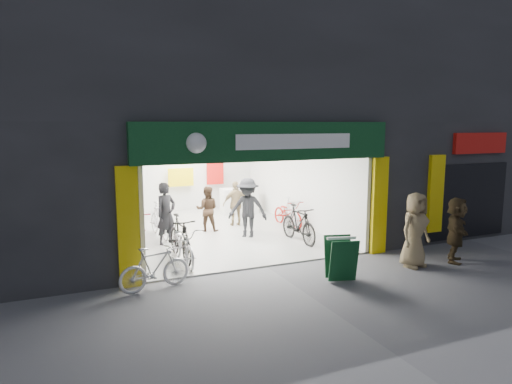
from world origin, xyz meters
TOP-DOWN VIEW (x-y plane):
  - ground at (0.00, 0.00)m, footprint 60.00×60.00m
  - building at (0.91, 4.99)m, footprint 17.00×10.27m
  - bike_left_front at (-1.80, 1.04)m, footprint 0.65×1.86m
  - bike_left_midfront at (-1.80, 1.36)m, footprint 0.58×1.95m
  - bike_left_midback at (-2.50, 3.47)m, footprint 0.89×1.93m
  - bike_left_back at (-1.80, 3.96)m, footprint 0.66×1.85m
  - bike_right_front at (1.80, 1.73)m, footprint 0.59×1.88m
  - bike_right_mid at (2.50, 3.74)m, footprint 0.73×1.77m
  - bike_right_back at (2.50, 3.55)m, footprint 0.76×1.75m
  - parked_bike at (-2.80, -0.44)m, footprint 1.62×0.75m
  - customer_a at (-1.80, 2.99)m, footprint 0.79×0.70m
  - customer_b at (-0.24, 4.09)m, footprint 0.88×0.80m
  - customer_c at (0.66, 2.85)m, footprint 1.36×1.24m
  - customer_d at (0.90, 4.46)m, footprint 0.95×0.50m
  - pedestrian_near at (3.30, -1.37)m, footprint 0.99×0.75m
  - pedestrian_far at (4.53, -1.48)m, footprint 1.43×1.42m
  - sandwich_board at (1.09, -1.52)m, footprint 0.77×0.78m

SIDE VIEW (x-z plane):
  - ground at x=0.00m, z-range 0.00..0.00m
  - bike_right_mid at x=2.50m, z-range 0.00..0.91m
  - parked_bike at x=-2.80m, z-range 0.00..0.94m
  - bike_left_front at x=-1.80m, z-range 0.00..0.98m
  - bike_left_midback at x=-2.50m, z-range 0.00..0.98m
  - bike_right_back at x=2.50m, z-range 0.00..1.02m
  - sandwich_board at x=1.09m, z-range 0.05..1.01m
  - bike_left_back at x=-1.80m, z-range 0.00..1.09m
  - bike_right_front at x=1.80m, z-range 0.00..1.12m
  - bike_left_midfront at x=-1.80m, z-range 0.00..1.17m
  - customer_b at x=-0.24m, z-range 0.00..1.48m
  - customer_d at x=0.90m, z-range 0.00..1.55m
  - pedestrian_far at x=4.53m, z-range 0.00..1.65m
  - customer_a at x=-1.80m, z-range 0.00..1.81m
  - pedestrian_near at x=3.30m, z-range 0.00..1.83m
  - customer_c at x=0.66m, z-range 0.00..1.84m
  - building at x=0.91m, z-range 0.31..8.31m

